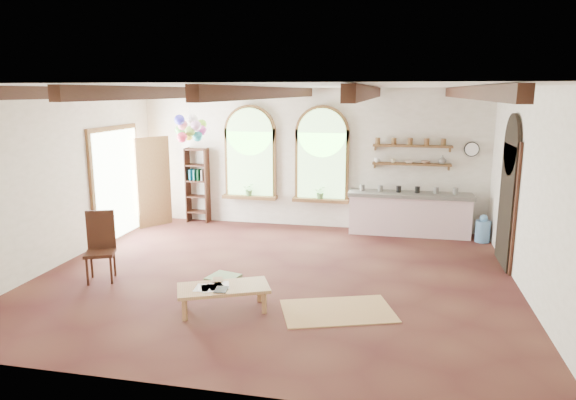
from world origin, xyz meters
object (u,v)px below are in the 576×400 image
(kitchen_counter, at_px, (409,213))
(balloon_cluster, at_px, (190,129))
(side_chair, at_px, (101,261))
(coffee_table, at_px, (223,289))

(kitchen_counter, bearing_deg, balloon_cluster, -169.21)
(side_chair, bearing_deg, coffee_table, -17.43)
(coffee_table, distance_m, balloon_cluster, 4.77)
(kitchen_counter, distance_m, balloon_cluster, 5.14)
(coffee_table, distance_m, side_chair, 2.53)
(balloon_cluster, bearing_deg, side_chair, -97.48)
(kitchen_counter, relative_size, coffee_table, 1.87)
(side_chair, relative_size, balloon_cluster, 1.02)
(kitchen_counter, xyz_separation_m, side_chair, (-5.11, -3.97, -0.14))
(kitchen_counter, distance_m, coffee_table, 5.45)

